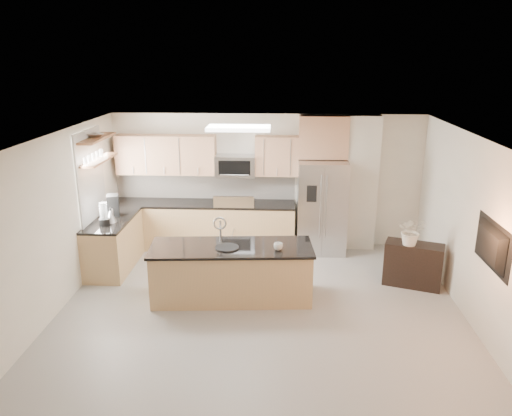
# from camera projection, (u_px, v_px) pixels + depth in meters

# --- Properties ---
(floor) EXTENTS (6.50, 6.50, 0.00)m
(floor) POSITION_uv_depth(u_px,v_px,m) (259.00, 325.00, 7.09)
(floor) COLOR #989590
(floor) RESTS_ON ground
(ceiling) EXTENTS (6.00, 6.50, 0.02)m
(ceiling) POSITION_uv_depth(u_px,v_px,m) (259.00, 143.00, 6.32)
(ceiling) COLOR silver
(ceiling) RESTS_ON wall_back
(wall_back) EXTENTS (6.00, 0.02, 2.60)m
(wall_back) POSITION_uv_depth(u_px,v_px,m) (267.00, 180.00, 9.80)
(wall_back) COLOR beige
(wall_back) RESTS_ON floor
(wall_front) EXTENTS (6.00, 0.02, 2.60)m
(wall_front) POSITION_uv_depth(u_px,v_px,m) (238.00, 399.00, 3.60)
(wall_front) COLOR beige
(wall_front) RESTS_ON floor
(wall_left) EXTENTS (0.02, 6.50, 2.60)m
(wall_left) POSITION_uv_depth(u_px,v_px,m) (42.00, 235.00, 6.86)
(wall_left) COLOR beige
(wall_left) RESTS_ON floor
(wall_right) EXTENTS (0.02, 6.50, 2.60)m
(wall_right) POSITION_uv_depth(u_px,v_px,m) (487.00, 243.00, 6.55)
(wall_right) COLOR beige
(wall_right) RESTS_ON floor
(back_counter) EXTENTS (3.55, 0.66, 1.44)m
(back_counter) POSITION_uv_depth(u_px,v_px,m) (204.00, 224.00, 9.81)
(back_counter) COLOR tan
(back_counter) RESTS_ON floor
(left_counter) EXTENTS (0.66, 1.50, 0.92)m
(left_counter) POSITION_uv_depth(u_px,v_px,m) (114.00, 243.00, 8.85)
(left_counter) COLOR tan
(left_counter) RESTS_ON floor
(range) EXTENTS (0.76, 0.64, 1.14)m
(range) POSITION_uv_depth(u_px,v_px,m) (235.00, 225.00, 9.76)
(range) COLOR black
(range) RESTS_ON floor
(upper_cabinets) EXTENTS (3.50, 0.33, 0.75)m
(upper_cabinets) POSITION_uv_depth(u_px,v_px,m) (199.00, 155.00, 9.56)
(upper_cabinets) COLOR tan
(upper_cabinets) RESTS_ON wall_back
(microwave) EXTENTS (0.76, 0.40, 0.40)m
(microwave) POSITION_uv_depth(u_px,v_px,m) (235.00, 166.00, 9.54)
(microwave) COLOR #AAAAAD
(microwave) RESTS_ON upper_cabinets
(refrigerator) EXTENTS (0.92, 0.78, 1.78)m
(refrigerator) POSITION_uv_depth(u_px,v_px,m) (322.00, 207.00, 9.51)
(refrigerator) COLOR #AAAAAD
(refrigerator) RESTS_ON floor
(partition_column) EXTENTS (0.60, 0.30, 2.60)m
(partition_column) POSITION_uv_depth(u_px,v_px,m) (361.00, 183.00, 9.57)
(partition_column) COLOR beige
(partition_column) RESTS_ON floor
(window) EXTENTS (0.04, 1.15, 1.65)m
(window) POSITION_uv_depth(u_px,v_px,m) (90.00, 178.00, 8.51)
(window) COLOR white
(window) RESTS_ON wall_left
(shelf_lower) EXTENTS (0.30, 1.20, 0.04)m
(shelf_lower) POSITION_uv_depth(u_px,v_px,m) (98.00, 160.00, 8.51)
(shelf_lower) COLOR brown
(shelf_lower) RESTS_ON wall_left
(shelf_upper) EXTENTS (0.30, 1.20, 0.04)m
(shelf_upper) POSITION_uv_depth(u_px,v_px,m) (96.00, 138.00, 8.40)
(shelf_upper) COLOR brown
(shelf_upper) RESTS_ON wall_left
(ceiling_fixture) EXTENTS (1.00, 0.50, 0.06)m
(ceiling_fixture) POSITION_uv_depth(u_px,v_px,m) (239.00, 128.00, 7.88)
(ceiling_fixture) COLOR white
(ceiling_fixture) RESTS_ON ceiling
(island) EXTENTS (2.55, 1.09, 1.29)m
(island) POSITION_uv_depth(u_px,v_px,m) (232.00, 272.00, 7.75)
(island) COLOR tan
(island) RESTS_ON floor
(credenza) EXTENTS (0.99, 0.66, 0.73)m
(credenza) POSITION_uv_depth(u_px,v_px,m) (413.00, 265.00, 8.20)
(credenza) COLOR black
(credenza) RESTS_ON floor
(cup) EXTENTS (0.18, 0.18, 0.11)m
(cup) POSITION_uv_depth(u_px,v_px,m) (278.00, 246.00, 7.48)
(cup) COLOR silver
(cup) RESTS_ON island
(platter) EXTENTS (0.39, 0.39, 0.02)m
(platter) POSITION_uv_depth(u_px,v_px,m) (227.00, 247.00, 7.56)
(platter) COLOR black
(platter) RESTS_ON island
(blender) EXTENTS (0.17, 0.17, 0.40)m
(blender) POSITION_uv_depth(u_px,v_px,m) (104.00, 216.00, 8.34)
(blender) COLOR black
(blender) RESTS_ON left_counter
(kettle) EXTENTS (0.20, 0.20, 0.25)m
(kettle) POSITION_uv_depth(u_px,v_px,m) (111.00, 216.00, 8.53)
(kettle) COLOR #AAAAAD
(kettle) RESTS_ON left_counter
(coffee_maker) EXTENTS (0.26, 0.29, 0.38)m
(coffee_maker) POSITION_uv_depth(u_px,v_px,m) (113.00, 206.00, 8.85)
(coffee_maker) COLOR black
(coffee_maker) RESTS_ON left_counter
(bowl) EXTENTS (0.36, 0.36, 0.08)m
(bowl) POSITION_uv_depth(u_px,v_px,m) (96.00, 135.00, 8.39)
(bowl) COLOR #AAAAAD
(bowl) RESTS_ON shelf_upper
(flower_vase) EXTENTS (0.73, 0.65, 0.72)m
(flower_vase) POSITION_uv_depth(u_px,v_px,m) (412.00, 224.00, 7.94)
(flower_vase) COLOR silver
(flower_vase) RESTS_ON credenza
(television) EXTENTS (0.14, 1.08, 0.62)m
(television) POSITION_uv_depth(u_px,v_px,m) (486.00, 245.00, 6.35)
(television) COLOR black
(television) RESTS_ON wall_right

